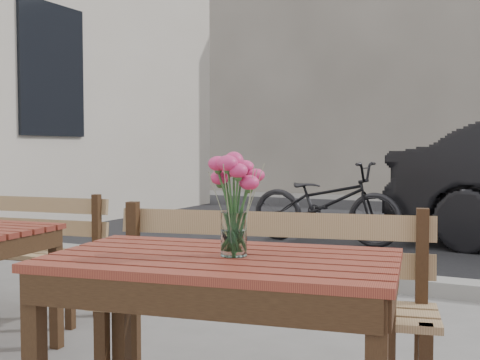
# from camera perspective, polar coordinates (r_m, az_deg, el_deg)

# --- Properties ---
(street) EXTENTS (30.00, 8.12, 0.12)m
(street) POSITION_cam_1_polar(r_m,az_deg,el_deg) (7.02, 18.13, -6.17)
(street) COLOR black
(street) RESTS_ON ground
(main_table) EXTENTS (1.32, 0.89, 0.75)m
(main_table) POSITION_cam_1_polar(r_m,az_deg,el_deg) (2.17, -1.74, -10.40)
(main_table) COLOR maroon
(main_table) RESTS_ON ground
(main_bench) EXTENTS (1.50, 0.72, 0.90)m
(main_bench) POSITION_cam_1_polar(r_m,az_deg,el_deg) (2.68, 2.45, -9.64)
(main_bench) COLOR #96744D
(main_bench) RESTS_ON ground
(main_vase) EXTENTS (0.20, 0.20, 0.37)m
(main_vase) POSITION_cam_1_polar(r_m,az_deg,el_deg) (2.10, -0.59, -1.10)
(main_vase) COLOR white
(main_vase) RESTS_ON main_table
(second_bench) EXTENTS (1.39, 0.56, 0.84)m
(second_bench) POSITION_cam_1_polar(r_m,az_deg,el_deg) (4.47, -20.66, -5.15)
(second_bench) COLOR #96744D
(second_bench) RESTS_ON ground
(bicycle) EXTENTS (1.90, 0.77, 0.98)m
(bicycle) POSITION_cam_1_polar(r_m,az_deg,el_deg) (7.21, 8.05, -2.13)
(bicycle) COLOR black
(bicycle) RESTS_ON ground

